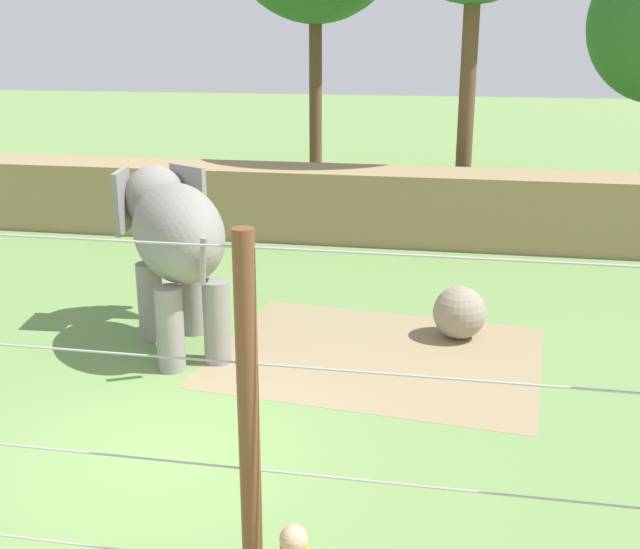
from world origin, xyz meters
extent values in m
plane|color=#6B8E4C|center=(0.00, 0.00, 0.00)|extent=(120.00, 120.00, 0.00)
cube|color=#937F5B|center=(2.43, 3.64, 0.00)|extent=(5.81, 4.75, 0.01)
cube|color=#997F56|center=(0.00, 11.39, 0.92)|extent=(36.00, 1.80, 1.84)
cylinder|color=gray|center=(-1.60, 3.67, 0.71)|extent=(0.44, 0.44, 1.41)
cylinder|color=gray|center=(-0.96, 4.11, 0.71)|extent=(0.44, 0.44, 1.41)
cylinder|color=gray|center=(-0.78, 2.48, 0.71)|extent=(0.44, 0.44, 1.41)
cylinder|color=gray|center=(-0.15, 2.92, 0.71)|extent=(0.44, 0.44, 1.41)
ellipsoid|color=gray|center=(-0.87, 3.30, 2.10)|extent=(2.65, 2.96, 1.61)
ellipsoid|color=gray|center=(-1.81, 4.65, 2.38)|extent=(1.48, 1.45, 1.16)
cube|color=gray|center=(-2.25, 4.22, 2.38)|extent=(0.25, 0.91, 1.11)
cube|color=gray|center=(-1.25, 4.91, 2.38)|extent=(0.83, 0.55, 1.11)
cylinder|color=gray|center=(-2.05, 5.00, 1.96)|extent=(0.55, 0.59, 0.63)
cylinder|color=gray|center=(-2.12, 5.10, 1.52)|extent=(0.42, 0.44, 0.59)
cylinder|color=gray|center=(-2.17, 5.17, 1.10)|extent=(0.29, 0.29, 0.55)
cylinder|color=gray|center=(-0.04, 2.09, 1.99)|extent=(0.26, 0.31, 0.80)
sphere|color=gray|center=(3.78, 4.73, 0.47)|extent=(0.95, 0.95, 0.95)
cylinder|color=brown|center=(2.03, -2.85, 1.90)|extent=(0.18, 0.18, 3.80)
cylinder|color=#B7B7BC|center=(0.00, -2.85, 0.68)|extent=(11.88, 0.02, 0.02)
cylinder|color=#B7B7BC|center=(0.00, -2.85, 1.67)|extent=(11.88, 0.02, 0.02)
cylinder|color=#B7B7BC|center=(0.00, -2.85, 2.66)|extent=(11.88, 0.02, 0.02)
cylinder|color=#B7B7BC|center=(0.00, -2.85, 3.65)|extent=(11.88, 0.02, 0.02)
sphere|color=tan|center=(2.57, -3.58, 1.56)|extent=(0.22, 0.22, 0.22)
cylinder|color=brown|center=(-1.41, 18.37, 3.05)|extent=(0.44, 0.44, 6.11)
cylinder|color=brown|center=(3.71, 13.67, 3.22)|extent=(0.44, 0.44, 6.43)
camera|label=1|loc=(3.68, -8.50, 5.26)|focal=43.62mm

